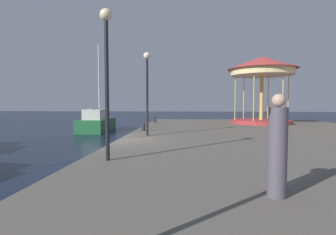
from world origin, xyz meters
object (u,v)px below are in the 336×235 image
at_px(lamp_post_mid_promenade, 106,58).
at_px(bollard_center, 155,120).
at_px(sailboat_green, 96,123).
at_px(bollard_north, 143,127).
at_px(lamp_post_far_end, 147,79).
at_px(carousel, 262,73).
at_px(person_far_corner, 277,149).

relative_size(lamp_post_mid_promenade, bollard_center, 11.07).
xyz_separation_m(sailboat_green, bollard_north, (5.26, -6.65, 0.25)).
height_order(lamp_post_far_end, bollard_center, lamp_post_far_end).
relative_size(lamp_post_far_end, bollard_center, 10.70).
distance_m(bollard_center, bollard_north, 6.79).
bearing_deg(carousel, lamp_post_mid_promenade, -119.83).
height_order(carousel, bollard_center, carousel).
distance_m(carousel, bollard_north, 11.28).
bearing_deg(bollard_center, bollard_north, -88.66).
bearing_deg(sailboat_green, bollard_north, -51.65).
bearing_deg(carousel, sailboat_green, 178.08).
bearing_deg(carousel, bollard_north, -144.34).
relative_size(sailboat_green, carousel, 1.39).
bearing_deg(person_far_corner, lamp_post_far_end, 113.23).
distance_m(lamp_post_mid_promenade, lamp_post_far_end, 5.96).
height_order(lamp_post_mid_promenade, bollard_north, lamp_post_mid_promenade).
height_order(sailboat_green, lamp_post_far_end, sailboat_green).
xyz_separation_m(carousel, person_far_corner, (-4.27, -17.18, -3.15)).
distance_m(lamp_post_mid_promenade, person_far_corner, 5.30).
bearing_deg(carousel, lamp_post_far_end, -133.41).
xyz_separation_m(lamp_post_mid_promenade, bollard_center, (-0.51, 15.03, -2.81)).
distance_m(lamp_post_far_end, bollard_north, 3.61).
bearing_deg(sailboat_green, lamp_post_mid_promenade, -69.37).
bearing_deg(bollard_center, person_far_corner, -75.78).
xyz_separation_m(carousel, bollard_north, (-8.62, -6.18, -3.83)).
height_order(lamp_post_mid_promenade, lamp_post_far_end, lamp_post_mid_promenade).
bearing_deg(person_far_corner, bollard_center, 104.22).
height_order(sailboat_green, bollard_north, sailboat_green).
bearing_deg(lamp_post_mid_promenade, bollard_center, 91.93).
xyz_separation_m(sailboat_green, lamp_post_far_end, (5.87, -8.93, 2.98)).
distance_m(lamp_post_mid_promenade, bollard_north, 8.71).
height_order(bollard_north, person_far_corner, person_far_corner).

